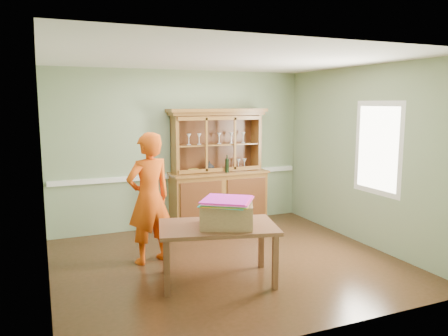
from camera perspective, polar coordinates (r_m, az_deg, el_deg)
name	(u,v)px	position (r m, az deg, el deg)	size (l,w,h in m)	color
floor	(228,262)	(6.07, 0.48, -12.22)	(4.50, 4.50, 0.00)	#452716
ceiling	(228,59)	(5.70, 0.51, 14.05)	(4.50, 4.50, 0.00)	white
wall_back	(182,149)	(7.60, -5.52, 2.43)	(4.50, 4.50, 0.00)	gray
wall_left	(43,175)	(5.27, -22.57, -0.87)	(4.00, 4.00, 0.00)	gray
wall_right	(364,156)	(6.94, 17.82, 1.49)	(4.00, 4.00, 0.00)	gray
wall_front	(316,193)	(4.00, 11.97, -3.19)	(4.50, 4.50, 0.00)	gray
chair_rail	(183,175)	(7.63, -5.42, -0.94)	(4.41, 0.05, 0.08)	white
framed_map	(44,154)	(5.54, -22.51, 1.65)	(0.03, 0.60, 0.46)	#362415
window_panel	(378,148)	(6.68, 19.41, 2.45)	(0.03, 0.96, 1.36)	white
china_hutch	(218,185)	(7.67, -0.80, -2.21)	(1.74, 0.58, 2.05)	brown
dining_table	(218,232)	(5.30, -0.81, -8.33)	(1.55, 1.15, 0.70)	brown
cardboard_box	(227,215)	(5.19, 0.36, -6.14)	(0.60, 0.48, 0.28)	#A98257
kite_stack	(227,201)	(5.10, 0.40, -4.38)	(0.74, 0.74, 0.06)	#2BCDC6
person	(149,198)	(5.94, -9.77, -3.91)	(0.65, 0.42, 1.77)	#DE4D0E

